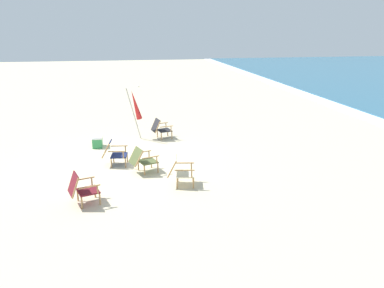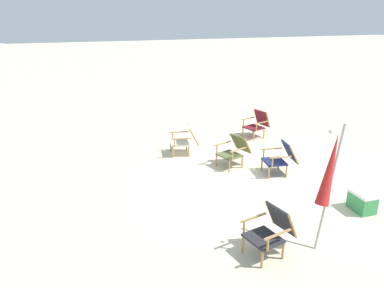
# 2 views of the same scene
# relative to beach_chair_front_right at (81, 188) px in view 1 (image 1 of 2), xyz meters

# --- Properties ---
(ground_plane) EXTENTS (80.00, 80.00, 0.00)m
(ground_plane) POSITION_rel_beach_chair_front_right_xyz_m (-2.83, 1.17, -0.43)
(ground_plane) COLOR beige
(beach_chair_front_right) EXTENTS (0.76, 0.83, 0.81)m
(beach_chair_front_right) POSITION_rel_beach_chair_front_right_xyz_m (0.00, 0.00, 0.00)
(beach_chair_front_right) COLOR maroon
(beach_chair_front_right) RESTS_ON ground
(beach_chair_back_right) EXTENTS (0.66, 0.82, 0.79)m
(beach_chair_back_right) POSITION_rel_beach_chair_front_right_xyz_m (-2.65, 0.71, -0.01)
(beach_chair_back_right) COLOR #19234C
(beach_chair_back_right) RESTS_ON ground
(beach_chair_far_center) EXTENTS (0.73, 0.84, 0.80)m
(beach_chair_far_center) POSITION_rel_beach_chair_front_right_xyz_m (-5.32, 2.44, -0.00)
(beach_chair_far_center) COLOR #28282D
(beach_chair_far_center) RESTS_ON ground
(beach_chair_mid_center) EXTENTS (0.68, 0.82, 0.79)m
(beach_chair_mid_center) POSITION_rel_beach_chair_front_right_xyz_m (-0.73, 2.50, -0.01)
(beach_chair_mid_center) COLOR beige
(beach_chair_mid_center) RESTS_ON ground
(beach_chair_back_left) EXTENTS (0.80, 0.92, 0.78)m
(beach_chair_back_left) POSITION_rel_beach_chair_front_right_xyz_m (-1.85, 1.56, -0.01)
(beach_chair_back_left) COLOR #515B33
(beach_chair_back_left) RESTS_ON ground
(umbrella_furled_red) EXTENTS (0.45, 0.63, 2.06)m
(umbrella_furled_red) POSITION_rel_beach_chair_front_right_xyz_m (-5.37, 1.52, 0.92)
(umbrella_furled_red) COLOR #B7B2A8
(umbrella_furled_red) RESTS_ON ground
(cooler_box) EXTENTS (0.49, 0.35, 0.40)m
(cooler_box) POSITION_rel_beach_chair_front_right_xyz_m (-4.66, 0.09, -0.23)
(cooler_box) COLOR #338C4C
(cooler_box) RESTS_ON ground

